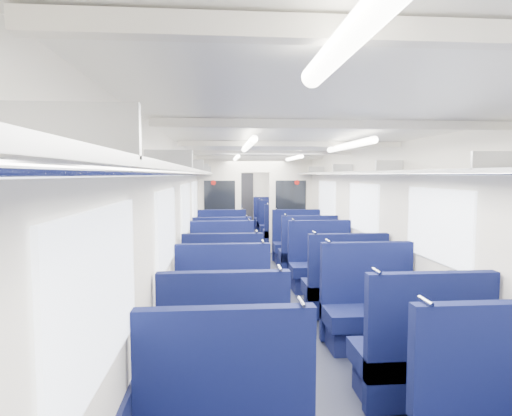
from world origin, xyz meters
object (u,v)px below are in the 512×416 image
seat_12 (223,289)px  seat_24 (221,224)px  seat_23 (277,228)px  bulkhead (255,204)px  seat_16 (222,259)px  seat_26 (221,220)px  seat_9 (421,361)px  seat_13 (344,290)px  seat_11 (370,314)px  seat_21 (284,234)px  seat_15 (321,268)px  seat_20 (222,234)px  seat_25 (273,224)px  seat_27 (269,220)px  seat_14 (222,269)px  end_door (243,200)px  seat_8 (224,359)px  seat_10 (223,317)px  seat_19 (297,246)px  seat_18 (222,246)px  seat_22 (222,229)px  seat_17 (308,256)px

seat_12 → seat_24: 7.81m
seat_23 → seat_24: size_ratio=1.00×
bulkhead → seat_16: (-0.83, -2.50, -0.86)m
seat_26 → seat_9: bearing=-81.7°
seat_13 → seat_23: bearing=90.0°
seat_9 → seat_16: same height
seat_11 → seat_21: (0.00, 6.61, 0.00)m
seat_13 → seat_15: same height
seat_9 → seat_20: 8.10m
seat_25 → seat_27: (0.00, 1.07, 0.00)m
seat_14 → seat_24: bearing=90.0°
seat_25 → seat_27: bearing=90.0°
end_door → seat_9: (0.83, -12.68, -0.63)m
seat_14 → seat_26: same height
end_door → seat_15: size_ratio=1.67×
seat_8 → seat_10: bearing=90.0°
seat_10 → seat_16: size_ratio=1.00×
seat_12 → seat_16: 2.16m
seat_26 → seat_27: bearing=-2.3°
end_door → seat_25: bearing=-71.6°
bulkhead → seat_11: bearing=-81.9°
seat_14 → seat_24: same height
seat_11 → seat_19: (0.00, 4.62, 0.00)m
seat_8 → seat_12: bearing=90.0°
seat_8 → seat_18: 5.75m
seat_21 → seat_16: bearing=-116.9°
seat_24 → seat_9: bearing=-80.8°
seat_24 → seat_26: bearing=90.0°
end_door → seat_26: bearing=-121.4°
seat_20 → seat_23: bearing=36.0°
seat_13 → seat_22: size_ratio=1.00×
seat_21 → seat_24: size_ratio=1.00×
seat_8 → seat_21: bearing=77.8°
seat_15 → seat_24: same height
seat_23 → seat_26: (-1.66, 2.19, 0.00)m
seat_16 → seat_23: (1.66, 4.57, 0.00)m
seat_16 → seat_20: 3.37m
seat_8 → seat_24: bearing=90.0°
seat_14 → seat_13: bearing=-40.0°
seat_10 → seat_26: size_ratio=1.00×
seat_25 → seat_26: 2.01m
seat_9 → seat_26: size_ratio=1.00×
seat_10 → seat_11: size_ratio=1.00×
end_door → seat_21: size_ratio=1.67×
seat_14 → seat_22: bearing=90.0°
seat_17 → seat_23: (0.00, 4.43, 0.00)m
seat_25 → seat_17: bearing=-90.0°
seat_13 → seat_26: same height
seat_11 → seat_18: 4.98m
seat_11 → seat_12: (-1.66, 1.17, 0.00)m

